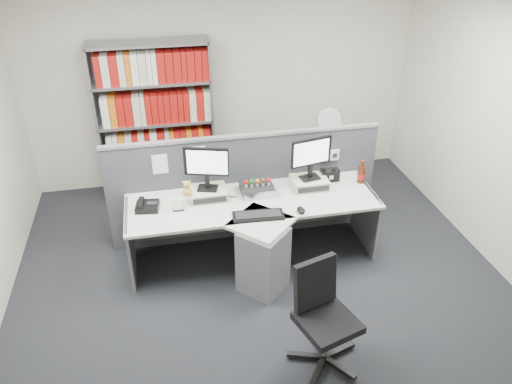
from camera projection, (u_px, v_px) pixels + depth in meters
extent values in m
plane|color=#25272C|center=(270.00, 307.00, 4.88)|extent=(5.50, 5.50, 0.00)
cube|color=beige|center=(223.00, 83.00, 6.51)|extent=(5.00, 0.04, 2.70)
cube|color=white|center=(275.00, 19.00, 3.50)|extent=(5.00, 5.50, 0.04)
cube|color=#42454B|center=(245.00, 188.00, 5.61)|extent=(3.00, 0.05, 1.25)
cube|color=gray|center=(244.00, 136.00, 5.29)|extent=(3.00, 0.07, 0.03)
cube|color=white|center=(329.00, 155.00, 5.59)|extent=(0.22, 0.04, 0.12)
cube|color=white|center=(160.00, 163.00, 5.21)|extent=(0.16, 0.00, 0.22)
cube|color=white|center=(198.00, 159.00, 5.28)|extent=(0.16, 0.00, 0.22)
cube|color=white|center=(308.00, 149.00, 5.49)|extent=(0.16, 0.00, 0.22)
cube|color=silver|center=(253.00, 202.00, 5.21)|extent=(2.60, 0.80, 0.03)
cube|color=silver|center=(261.00, 223.00, 4.87)|extent=(0.74, 0.74, 0.03)
cube|color=gray|center=(263.00, 260.00, 4.95)|extent=(0.57, 0.57, 0.69)
cube|color=gray|center=(131.00, 244.00, 5.16)|extent=(0.03, 0.70, 0.72)
cube|color=gray|center=(365.00, 216.00, 5.61)|extent=(0.03, 0.70, 0.72)
cube|color=gray|center=(246.00, 212.00, 5.69)|extent=(2.50, 0.02, 0.45)
cube|color=beige|center=(208.00, 193.00, 5.23)|extent=(0.38, 0.30, 0.10)
cube|color=black|center=(210.00, 200.00, 5.11)|extent=(0.34, 0.01, 0.06)
cube|color=beige|center=(309.00, 182.00, 5.43)|extent=(0.38, 0.30, 0.10)
cube|color=black|center=(314.00, 189.00, 5.30)|extent=(0.34, 0.01, 0.06)
cube|color=black|center=(208.00, 188.00, 5.20)|extent=(0.23, 0.20, 0.02)
cube|color=black|center=(207.00, 181.00, 5.16)|extent=(0.05, 0.04, 0.16)
cube|color=black|center=(206.00, 162.00, 5.05)|extent=(0.45, 0.16, 0.30)
cube|color=#C9DEFE|center=(207.00, 163.00, 5.03)|extent=(0.40, 0.12, 0.26)
cube|color=black|center=(310.00, 178.00, 5.40)|extent=(0.23, 0.18, 0.02)
cube|color=black|center=(310.00, 171.00, 5.35)|extent=(0.05, 0.04, 0.16)
cube|color=black|center=(311.00, 152.00, 5.24)|extent=(0.45, 0.13, 0.30)
cube|color=#C9DEFE|center=(312.00, 153.00, 5.22)|extent=(0.40, 0.09, 0.26)
cube|color=black|center=(257.00, 189.00, 5.32)|extent=(0.34, 0.30, 0.09)
cube|color=silver|center=(260.00, 196.00, 5.19)|extent=(0.34, 0.01, 0.08)
cylinder|color=beige|center=(246.00, 186.00, 5.25)|extent=(0.03, 0.03, 0.03)
sphere|color=#A5140F|center=(246.00, 182.00, 5.23)|extent=(0.05, 0.05, 0.05)
cylinder|color=beige|center=(252.00, 185.00, 5.26)|extent=(0.03, 0.03, 0.03)
sphere|color=#19721E|center=(252.00, 182.00, 5.24)|extent=(0.05, 0.05, 0.05)
cylinder|color=beige|center=(257.00, 185.00, 5.27)|extent=(0.03, 0.03, 0.03)
sphere|color=orange|center=(257.00, 181.00, 5.25)|extent=(0.05, 0.05, 0.05)
cylinder|color=beige|center=(263.00, 184.00, 5.28)|extent=(0.03, 0.03, 0.03)
sphere|color=#593319|center=(263.00, 180.00, 5.26)|extent=(0.05, 0.05, 0.05)
cylinder|color=beige|center=(269.00, 183.00, 5.29)|extent=(0.03, 0.03, 0.03)
sphere|color=#A5140F|center=(269.00, 180.00, 5.27)|extent=(0.05, 0.05, 0.05)
cube|color=black|center=(258.00, 216.00, 4.93)|extent=(0.51, 0.22, 0.03)
cube|color=black|center=(258.00, 214.00, 4.92)|extent=(0.45, 0.16, 0.01)
ellipsoid|color=black|center=(301.00, 210.00, 5.00)|extent=(0.08, 0.12, 0.05)
cube|color=black|center=(147.00, 206.00, 5.04)|extent=(0.25, 0.23, 0.06)
cube|color=black|center=(141.00, 203.00, 5.02)|extent=(0.08, 0.19, 0.04)
cube|color=black|center=(152.00, 203.00, 5.03)|extent=(0.11, 0.07, 0.01)
cube|color=black|center=(178.00, 209.00, 5.04)|extent=(0.11, 0.06, 0.02)
cube|color=white|center=(178.00, 205.00, 4.99)|extent=(0.10, 0.04, 0.11)
cube|color=white|center=(178.00, 202.00, 5.03)|extent=(0.10, 0.04, 0.11)
sphere|color=gold|center=(187.00, 191.00, 5.06)|extent=(0.10, 0.10, 0.10)
sphere|color=gold|center=(187.00, 184.00, 5.02)|extent=(0.07, 0.07, 0.07)
sphere|color=gold|center=(183.00, 182.00, 5.00)|extent=(0.03, 0.03, 0.03)
sphere|color=gold|center=(190.00, 182.00, 5.02)|extent=(0.03, 0.03, 0.03)
cube|color=black|center=(330.00, 175.00, 5.53)|extent=(0.20, 0.11, 0.13)
cylinder|color=#3F190A|center=(361.00, 174.00, 5.48)|extent=(0.08, 0.08, 0.20)
cylinder|color=#A5140F|center=(361.00, 176.00, 5.49)|extent=(0.08, 0.08, 0.06)
cylinder|color=#3F190A|center=(363.00, 164.00, 5.41)|extent=(0.03, 0.03, 0.06)
cylinder|color=#A5140F|center=(363.00, 161.00, 5.40)|extent=(0.04, 0.04, 0.01)
cube|color=gray|center=(99.00, 127.00, 6.15)|extent=(0.03, 0.40, 2.00)
cube|color=gray|center=(211.00, 118.00, 6.39)|extent=(0.03, 0.40, 2.00)
cube|color=gray|center=(155.00, 116.00, 6.43)|extent=(1.40, 0.02, 2.00)
cube|color=gray|center=(163.00, 190.00, 6.77)|extent=(1.38, 0.40, 0.03)
cube|color=gray|center=(160.00, 157.00, 6.52)|extent=(1.38, 0.40, 0.03)
cube|color=gray|center=(156.00, 121.00, 6.26)|extent=(1.38, 0.40, 0.03)
cube|color=gray|center=(152.00, 82.00, 6.01)|extent=(1.38, 0.40, 0.03)
cube|color=gray|center=(147.00, 43.00, 5.77)|extent=(1.38, 0.40, 0.03)
cube|color=#A5140F|center=(162.00, 178.00, 6.65)|extent=(1.24, 0.28, 0.36)
cube|color=orange|center=(158.00, 144.00, 6.39)|extent=(1.24, 0.28, 0.36)
cube|color=beige|center=(154.00, 107.00, 6.14)|extent=(1.24, 0.28, 0.36)
cube|color=white|center=(150.00, 66.00, 5.88)|extent=(1.24, 0.28, 0.36)
cube|color=gray|center=(325.00, 169.00, 6.59)|extent=(0.45, 0.60, 0.70)
cube|color=black|center=(333.00, 168.00, 6.25)|extent=(0.40, 0.02, 0.28)
cube|color=black|center=(331.00, 190.00, 6.42)|extent=(0.40, 0.02, 0.28)
cylinder|color=white|center=(326.00, 143.00, 6.41)|extent=(0.18, 0.18, 0.03)
cylinder|color=white|center=(327.00, 136.00, 6.36)|extent=(0.03, 0.03, 0.18)
cylinder|color=white|center=(329.00, 119.00, 6.22)|extent=(0.30, 0.11, 0.29)
cylinder|color=silver|center=(328.00, 118.00, 6.24)|extent=(0.29, 0.11, 0.29)
cylinder|color=silver|center=(326.00, 341.00, 4.19)|extent=(0.05, 0.05, 0.38)
cube|color=black|center=(327.00, 323.00, 4.08)|extent=(0.55, 0.55, 0.07)
cube|color=black|center=(315.00, 283.00, 4.10)|extent=(0.40, 0.21, 0.44)
cube|color=black|center=(340.00, 350.00, 4.36)|extent=(0.29, 0.13, 0.04)
cylinder|color=black|center=(351.00, 346.00, 4.42)|extent=(0.05, 0.05, 0.03)
cube|color=black|center=(318.00, 342.00, 4.44)|extent=(0.05, 0.29, 0.04)
cylinder|color=black|center=(314.00, 334.00, 4.54)|extent=(0.05, 0.05, 0.03)
cube|color=black|center=(304.00, 355.00, 4.31)|extent=(0.29, 0.14, 0.04)
cylinder|color=black|center=(290.00, 355.00, 4.33)|extent=(0.05, 0.05, 0.03)
cube|color=black|center=(317.00, 372.00, 4.16)|extent=(0.21, 0.26, 0.04)
cylinder|color=black|center=(313.00, 384.00, 4.07)|extent=(0.05, 0.05, 0.03)
cube|color=black|center=(341.00, 368.00, 4.19)|extent=(0.21, 0.26, 0.04)
cylinder|color=black|center=(352.00, 377.00, 4.13)|extent=(0.05, 0.05, 0.03)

